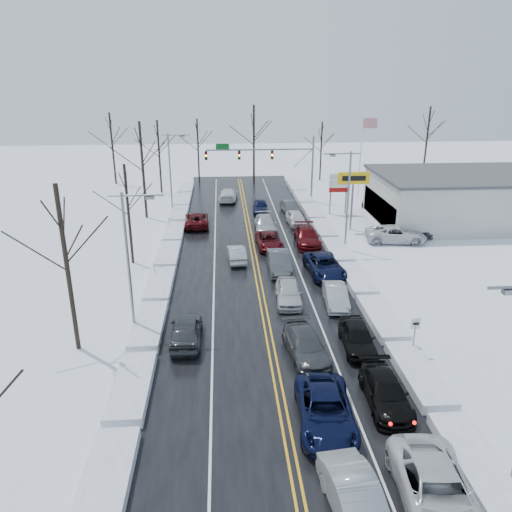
{
  "coord_description": "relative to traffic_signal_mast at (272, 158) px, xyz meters",
  "views": [
    {
      "loc": [
        -2.72,
        -32.65,
        15.69
      ],
      "look_at": [
        -0.27,
        2.25,
        2.5
      ],
      "focal_mm": 35.0,
      "sensor_mm": 36.0,
      "label": 1
    }
  ],
  "objects": [
    {
      "name": "ground",
      "position": [
        -3.45,
        -27.99,
        -5.48
      ],
      "size": [
        160.0,
        160.0,
        0.0
      ],
      "primitive_type": "plane",
      "color": "white",
      "rests_on": "ground"
    },
    {
      "name": "road_surface",
      "position": [
        -3.45,
        -25.99,
        -5.47
      ],
      "size": [
        14.0,
        84.0,
        0.01
      ],
      "primitive_type": "cube",
      "color": "black",
      "rests_on": "ground"
    },
    {
      "name": "snow_bank_left",
      "position": [
        -11.05,
        -25.99,
        -5.48
      ],
      "size": [
        1.89,
        72.0,
        0.57
      ],
      "primitive_type": "cube",
      "color": "silver",
      "rests_on": "ground"
    },
    {
      "name": "snow_bank_right",
      "position": [
        4.15,
        -25.99,
        -5.48
      ],
      "size": [
        1.89,
        72.0,
        0.57
      ],
      "primitive_type": "cube",
      "color": "silver",
      "rests_on": "ground"
    },
    {
      "name": "traffic_signal_mast",
      "position": [
        0.0,
        0.0,
        0.0
      ],
      "size": [
        13.28,
        0.39,
        8.0
      ],
      "color": "slate",
      "rests_on": "ground"
    },
    {
      "name": "tires_plus_sign",
      "position": [
        7.05,
        -12.0,
        -0.49
      ],
      "size": [
        3.2,
        0.34,
        6.0
      ],
      "color": "slate",
      "rests_on": "ground"
    },
    {
      "name": "used_vehicles_sign",
      "position": [
        7.05,
        -5.99,
        -2.16
      ],
      "size": [
        2.2,
        0.22,
        4.65
      ],
      "color": "slate",
      "rests_on": "ground"
    },
    {
      "name": "speed_limit_sign",
      "position": [
        4.75,
        -35.99,
        -3.84
      ],
      "size": [
        0.55,
        0.09,
        2.35
      ],
      "color": "slate",
      "rests_on": "ground"
    },
    {
      "name": "flagpole",
      "position": [
        11.72,
        2.01,
        0.45
      ],
      "size": [
        1.87,
        1.2,
        10.0
      ],
      "color": "silver",
      "rests_on": "ground"
    },
    {
      "name": "dealership_building",
      "position": [
        20.53,
        -9.99,
        -2.82
      ],
      "size": [
        20.4,
        12.4,
        5.3
      ],
      "color": "beige",
      "rests_on": "ground"
    },
    {
      "name": "streetlight_ne",
      "position": [
        4.85,
        -17.99,
        -0.17
      ],
      "size": [
        3.2,
        0.25,
        9.0
      ],
      "color": "slate",
      "rests_on": "ground"
    },
    {
      "name": "streetlight_sw",
      "position": [
        -11.74,
        -31.99,
        -0.17
      ],
      "size": [
        3.2,
        0.25,
        9.0
      ],
      "color": "slate",
      "rests_on": "ground"
    },
    {
      "name": "streetlight_nw",
      "position": [
        -11.74,
        -3.99,
        -0.17
      ],
      "size": [
        3.2,
        0.25,
        9.0
      ],
      "color": "slate",
      "rests_on": "ground"
    },
    {
      "name": "tree_left_b",
      "position": [
        -14.95,
        -33.99,
        1.51
      ],
      "size": [
        4.0,
        4.0,
        10.0
      ],
      "color": "#2D231C",
      "rests_on": "ground"
    },
    {
      "name": "tree_left_c",
      "position": [
        -13.95,
        -19.99,
        0.46
      ],
      "size": [
        3.4,
        3.4,
        8.5
      ],
      "color": "#2D231C",
      "rests_on": "ground"
    },
    {
      "name": "tree_left_d",
      "position": [
        -14.65,
        -5.99,
        1.86
      ],
      "size": [
        4.2,
        4.2,
        10.5
      ],
      "color": "#2D231C",
      "rests_on": "ground"
    },
    {
      "name": "tree_left_e",
      "position": [
        -14.25,
        6.01,
        1.16
      ],
      "size": [
        3.8,
        3.8,
        9.5
      ],
      "color": "#2D231C",
      "rests_on": "ground"
    },
    {
      "name": "tree_far_a",
      "position": [
        -21.45,
        12.01,
        1.51
      ],
      "size": [
        4.0,
        4.0,
        10.0
      ],
      "color": "#2D231C",
      "rests_on": "ground"
    },
    {
      "name": "tree_far_b",
      "position": [
        -9.45,
        13.01,
        0.81
      ],
      "size": [
        3.6,
        3.6,
        9.0
      ],
      "color": "#2D231C",
      "rests_on": "ground"
    },
    {
      "name": "tree_far_c",
      "position": [
        -1.45,
        11.01,
        2.21
      ],
      "size": [
        4.4,
        4.4,
        11.0
      ],
      "color": "#2D231C",
      "rests_on": "ground"
    },
    {
      "name": "tree_far_d",
      "position": [
        8.55,
        12.51,
        0.46
      ],
      "size": [
        3.4,
        3.4,
        8.5
      ],
      "color": "#2D231C",
      "rests_on": "ground"
    },
    {
      "name": "tree_far_e",
      "position": [
        24.55,
        13.01,
        1.86
      ],
      "size": [
        4.2,
        4.2,
        10.5
      ],
      "color": "#2D231C",
      "rests_on": "ground"
    },
    {
      "name": "queued_car_2",
      "position": [
        -1.61,
        -41.75,
        -5.48
      ],
      "size": [
        2.91,
        5.69,
        1.54
      ],
      "primitive_type": "imported",
      "rotation": [
        0.0,
        0.0,
        -0.06
      ],
      "color": "black",
      "rests_on": "ground"
    },
    {
      "name": "queued_car_3",
      "position": [
        -1.55,
        -35.89,
        -5.48
      ],
      "size": [
        2.58,
        5.23,
        1.46
      ],
      "primitive_type": "imported",
      "rotation": [
        0.0,
        0.0,
        0.11
      ],
      "color": "#3C3E41",
      "rests_on": "ground"
    },
    {
      "name": "queued_car_4",
      "position": [
        -1.59,
        -28.62,
        -5.48
      ],
      "size": [
        2.06,
        4.54,
        1.51
      ],
      "primitive_type": "imported",
      "rotation": [
        0.0,
        0.0,
        -0.06
      ],
      "color": "silver",
      "rests_on": "ground"
    },
    {
      "name": "queued_car_5",
      "position": [
        -1.62,
        -22.71,
        -5.48
      ],
      "size": [
        1.7,
        4.87,
        1.6
      ],
      "primitive_type": "imported",
      "rotation": [
        0.0,
        0.0,
        -0.0
      ],
      "color": "#424547",
      "rests_on": "ground"
    },
    {
      "name": "queued_car_6",
      "position": [
        -1.88,
        -16.97,
        -5.48
      ],
      "size": [
        2.45,
        4.96,
        1.35
      ],
      "primitive_type": "imported",
      "rotation": [
        0.0,
        0.0,
        0.04
      ],
      "color": "#43090D",
      "rests_on": "ground"
    },
    {
      "name": "queued_car_7",
      "position": [
        -1.79,
        -11.78,
        -5.48
      ],
      "size": [
        2.08,
        5.12,
        1.49
      ],
      "primitive_type": "imported",
      "rotation": [
        0.0,
        0.0,
        -0.0
      ],
      "color": "#AEB0B6",
      "rests_on": "ground"
    },
    {
      "name": "queued_car_8",
      "position": [
        -1.75,
        -4.67,
        -5.48
      ],
      "size": [
        1.94,
        4.23,
        1.41
      ],
      "primitive_type": "imported",
      "rotation": [
        0.0,
        0.0,
        -0.07
      ],
      "color": "black",
      "rests_on": "ground"
    },
    {
      "name": "queued_car_10",
      "position": [
        1.61,
        -46.82,
        -5.48
      ],
      "size": [
        3.17,
        6.08,
        1.63
      ],
      "primitive_type": "imported",
      "rotation": [
        0.0,
        0.0,
        -0.08
      ],
      "color": "silver",
      "rests_on": "ground"
    },
    {
      "name": "queued_car_11",
      "position": [
        1.68,
        -40.45,
        -5.48
      ],
      "size": [
        2.11,
        4.86,
        1.39
      ],
      "primitive_type": "imported",
      "rotation": [
        0.0,
        0.0,
        -0.03
      ],
      "color": "black",
      "rests_on": "ground"
    },
    {
      "name": "queued_car_12",
      "position": [
        1.67,
        -35.13,
        -5.48
      ],
      "size": [
        2.03,
        4.56,
        1.52
      ],
      "primitive_type": "imported",
      "rotation": [
        0.0,
        0.0,
        -0.05
      ],
      "color": "black",
      "rests_on": "ground"
    },
    {
      "name": "queued_car_13",
      "position": [
        1.66,
        -29.3,
        -5.48
      ],
      "size": [
        1.8,
        4.34,
        1.4
      ],
      "primitive_type": "imported",
      "rotation": [
        0.0,
        0.0,
        -0.08
      ],
      "color": "#A4A7AC",
      "rests_on": "ground"
    },
    {
      "name": "queued_car_14",
      "position": [
        1.97,
        -23.77,
        -5.48
      ],
      "size": [
        2.93,
        5.72,
        1.55
      ],
      "primitive_type": "imported",
      "rotation": [
        0.0,
        0.0,
        0.07
      ],
      "color": "black",
      "rests_on": "ground"
    },
    {
      "name": "queued_car_15",
      "position": [
        1.78,
        -16.34,
        -5.48
      ],
      "size": [
        2.41,
        5.51,
        1.58
      ],
      "primitive_type": "imported",
      "rotation": [
        0.0,
        0.0,
        -0.04
      ],
      "color": "#4A090D",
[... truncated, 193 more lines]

